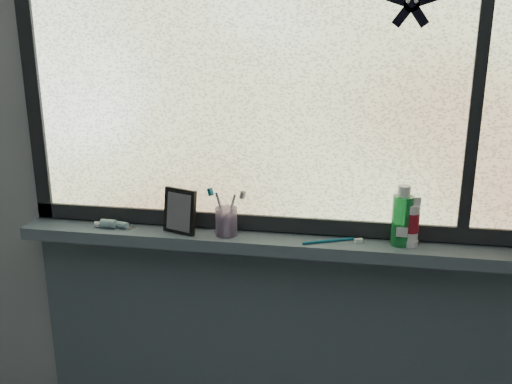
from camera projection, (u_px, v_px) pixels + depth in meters
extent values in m
cube|color=#9EA3A8|center=(270.00, 160.00, 1.81)|extent=(3.00, 0.01, 2.50)
cube|color=#4E5D68|center=(266.00, 242.00, 1.81)|extent=(1.62, 0.14, 0.04)
cube|color=#4E5D68|center=(267.00, 371.00, 2.01)|extent=(1.62, 0.02, 0.98)
cube|color=silver|center=(269.00, 71.00, 1.71)|extent=(1.50, 0.01, 1.00)
cube|color=black|center=(268.00, 222.00, 1.84)|extent=(1.60, 0.03, 0.05)
cube|color=black|center=(32.00, 68.00, 1.84)|extent=(0.05, 0.03, 1.10)
cube|color=black|center=(479.00, 75.00, 1.60)|extent=(0.03, 0.03, 1.00)
cube|color=black|center=(180.00, 211.00, 1.82)|extent=(0.13, 0.09, 0.14)
cylinder|color=#B798C9|center=(226.00, 221.00, 1.81)|extent=(0.09, 0.09, 0.09)
cylinder|color=green|center=(402.00, 216.00, 1.71)|extent=(0.07, 0.07, 0.15)
cylinder|color=silver|center=(412.00, 220.00, 1.71)|extent=(0.05, 0.05, 0.11)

